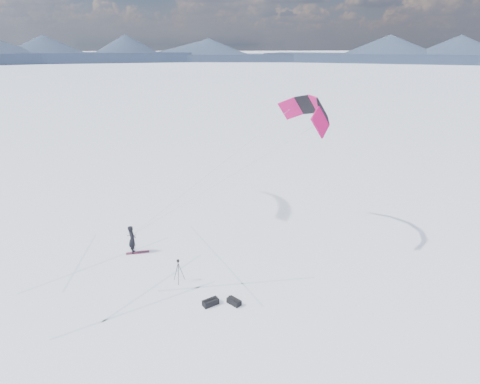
{
  "coord_description": "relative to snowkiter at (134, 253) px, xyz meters",
  "views": [
    {
      "loc": [
        2.95,
        -19.21,
        12.28
      ],
      "look_at": [
        5.75,
        4.26,
        3.59
      ],
      "focal_mm": 30.0,
      "sensor_mm": 36.0,
      "label": 1
    }
  ],
  "objects": [
    {
      "name": "tripod",
      "position": [
        2.94,
        -3.64,
        0.87
      ],
      "size": [
        0.64,
        0.58,
        1.35
      ],
      "rotation": [
        0.0,
        0.0,
        0.43
      ],
      "color": "black",
      "rests_on": "ground"
    },
    {
      "name": "gear_bag_a",
      "position": [
        4.56,
        -5.97,
        0.16
      ],
      "size": [
        0.89,
        0.7,
        0.36
      ],
      "rotation": [
        0.0,
        0.0,
        0.47
      ],
      "color": "black",
      "rests_on": "ground"
    },
    {
      "name": "horizon_hills",
      "position": [
        1.06,
        -3.75,
        3.35
      ],
      "size": [
        704.0,
        704.42,
        8.39
      ],
      "color": "#192137",
      "rests_on": "ground"
    },
    {
      "name": "snowboard",
      "position": [
        0.27,
        -0.06,
        0.02
      ],
      "size": [
        1.45,
        0.45,
        0.04
      ],
      "primitive_type": "cube",
      "rotation": [
        0.0,
        0.0,
        0.13
      ],
      "color": "maroon",
      "rests_on": "ground"
    },
    {
      "name": "ground",
      "position": [
        1.06,
        -3.75,
        0.0
      ],
      "size": [
        1800.0,
        1800.0,
        0.0
      ],
      "primitive_type": "plane",
      "color": "white"
    },
    {
      "name": "gear_bag_b",
      "position": [
        5.73,
        -6.03,
        0.15
      ],
      "size": [
        0.75,
        0.79,
        0.34
      ],
      "rotation": [
        0.0,
        0.0,
        -0.86
      ],
      "color": "black",
      "rests_on": "ground"
    },
    {
      "name": "snow_tracks",
      "position": [
        0.42,
        -4.1,
        0.0
      ],
      "size": [
        14.76,
        10.25,
        0.01
      ],
      "color": "silver",
      "rests_on": "ground"
    },
    {
      "name": "power_kite",
      "position": [
        11.14,
        0.98,
        8.49
      ],
      "size": [
        12.36,
        6.2,
        8.19
      ],
      "color": "#C40D56",
      "rests_on": "ground"
    },
    {
      "name": "snowkiter",
      "position": [
        0.0,
        0.0,
        0.0
      ],
      "size": [
        0.61,
        0.77,
        1.84
      ],
      "primitive_type": "imported",
      "rotation": [
        0.0,
        0.0,
        1.85
      ],
      "color": "black",
      "rests_on": "ground"
    }
  ]
}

